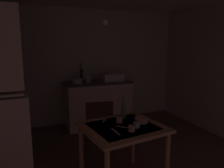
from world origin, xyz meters
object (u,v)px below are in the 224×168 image
(hand_pump, at_px, (82,74))
(mug_tall, at_px, (131,128))
(sink_basin, at_px, (112,77))
(dining_table, at_px, (123,135))
(chair_far_side, at_px, (99,130))
(glass_bottle, at_px, (124,110))
(serving_bowl_wide, at_px, (141,120))
(mixing_bowl_counter, at_px, (78,81))

(hand_pump, relative_size, mug_tall, 4.89)
(sink_basin, xyz_separation_m, dining_table, (-0.68, -2.04, -0.37))
(sink_basin, height_order, dining_table, sink_basin)
(chair_far_side, bearing_deg, hand_pump, 85.14)
(mug_tall, distance_m, glass_bottle, 0.44)
(chair_far_side, distance_m, serving_bowl_wide, 0.76)
(dining_table, relative_size, glass_bottle, 3.69)
(sink_basin, bearing_deg, dining_table, -108.34)
(mixing_bowl_counter, height_order, dining_table, mixing_bowl_counter)
(hand_pump, relative_size, serving_bowl_wide, 2.33)
(chair_far_side, height_order, serving_bowl_wide, chair_far_side)
(hand_pump, height_order, chair_far_side, hand_pump)
(serving_bowl_wide, relative_size, glass_bottle, 0.61)
(hand_pump, bearing_deg, sink_basin, -4.00)
(serving_bowl_wide, relative_size, mug_tall, 2.09)
(serving_bowl_wide, bearing_deg, glass_bottle, 123.47)
(hand_pump, relative_size, mixing_bowl_counter, 1.94)
(hand_pump, distance_m, mixing_bowl_counter, 0.19)
(dining_table, bearing_deg, mixing_bowl_counter, 92.24)
(dining_table, relative_size, serving_bowl_wide, 6.08)
(mixing_bowl_counter, distance_m, dining_table, 2.02)
(glass_bottle, bearing_deg, mixing_bowl_counter, 96.53)
(serving_bowl_wide, bearing_deg, sink_basin, 78.41)
(hand_pump, xyz_separation_m, mixing_bowl_counter, (-0.11, -0.10, -0.12))
(chair_far_side, height_order, glass_bottle, glass_bottle)
(mixing_bowl_counter, distance_m, glass_bottle, 1.76)
(mixing_bowl_counter, bearing_deg, dining_table, -87.76)
(mixing_bowl_counter, height_order, chair_far_side, mixing_bowl_counter)
(sink_basin, distance_m, chair_far_side, 1.69)
(dining_table, bearing_deg, mug_tall, -82.26)
(mixing_bowl_counter, bearing_deg, glass_bottle, -83.47)
(dining_table, xyz_separation_m, serving_bowl_wide, (0.26, 0.03, 0.14))
(mixing_bowl_counter, xyz_separation_m, mug_tall, (0.10, -2.17, -0.19))
(sink_basin, distance_m, mixing_bowl_counter, 0.76)
(hand_pump, distance_m, mug_tall, 2.28)
(chair_far_side, bearing_deg, mug_tall, -81.77)
(mixing_bowl_counter, height_order, serving_bowl_wide, mixing_bowl_counter)
(dining_table, bearing_deg, hand_pump, 89.18)
(dining_table, xyz_separation_m, glass_bottle, (0.12, 0.24, 0.22))
(serving_bowl_wide, bearing_deg, hand_pump, 96.50)
(hand_pump, bearing_deg, dining_table, -90.82)
(glass_bottle, bearing_deg, sink_basin, 72.84)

